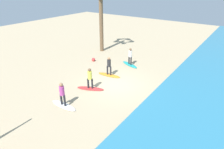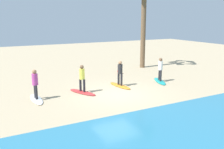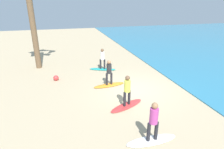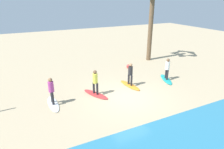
{
  "view_description": "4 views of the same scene",
  "coord_description": "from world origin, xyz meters",
  "px_view_note": "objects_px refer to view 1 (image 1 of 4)",
  "views": [
    {
      "loc": [
        11.5,
        7.79,
        7.48
      ],
      "look_at": [
        -0.01,
        -0.35,
        0.78
      ],
      "focal_mm": 31.44,
      "sensor_mm": 36.0,
      "label": 1
    },
    {
      "loc": [
        6.77,
        12.39,
        4.45
      ],
      "look_at": [
        0.38,
        0.16,
        1.27
      ],
      "focal_mm": 39.34,
      "sensor_mm": 36.0,
      "label": 2
    },
    {
      "loc": [
        9.76,
        -4.16,
        5.12
      ],
      "look_at": [
        -0.23,
        -1.41,
        1.08
      ],
      "focal_mm": 29.99,
      "sensor_mm": 36.0,
      "label": 3
    },
    {
      "loc": [
        5.78,
        9.64,
        5.97
      ],
      "look_at": [
        0.55,
        -1.13,
        1.25
      ],
      "focal_mm": 31.25,
      "sensor_mm": 36.0,
      "label": 4
    }
  ],
  "objects_px": {
    "surfer_white": "(62,93)",
    "surfer_red": "(90,77)",
    "surfboard_red": "(90,88)",
    "surfer_orange": "(109,65)",
    "surfboard_teal": "(130,65)",
    "surfer_teal": "(130,55)",
    "surfboard_white": "(64,105)",
    "beach_ball": "(93,60)",
    "surfboard_orange": "(109,75)"
  },
  "relations": [
    {
      "from": "surfer_teal",
      "to": "surfer_white",
      "type": "relative_size",
      "value": 1.0
    },
    {
      "from": "surfer_orange",
      "to": "surfboard_red",
      "type": "bearing_deg",
      "value": 4.84
    },
    {
      "from": "surfer_red",
      "to": "surfboard_orange",
      "type": "bearing_deg",
      "value": -175.16
    },
    {
      "from": "surfboard_red",
      "to": "surfer_white",
      "type": "bearing_deg",
      "value": -112.87
    },
    {
      "from": "surfer_teal",
      "to": "surfer_red",
      "type": "xyz_separation_m",
      "value": [
        5.88,
        -0.03,
        0.0
      ]
    },
    {
      "from": "surfer_white",
      "to": "surfer_red",
      "type": "bearing_deg",
      "value": -178.9
    },
    {
      "from": "surfer_red",
      "to": "surfer_white",
      "type": "height_order",
      "value": "same"
    },
    {
      "from": "surfer_white",
      "to": "beach_ball",
      "type": "relative_size",
      "value": 4.46
    },
    {
      "from": "surfboard_orange",
      "to": "surfer_orange",
      "type": "bearing_deg",
      "value": -0.0
    },
    {
      "from": "surfboard_red",
      "to": "surfboard_white",
      "type": "height_order",
      "value": "same"
    },
    {
      "from": "surfer_teal",
      "to": "beach_ball",
      "type": "relative_size",
      "value": 4.46
    },
    {
      "from": "surfboard_white",
      "to": "surfboard_red",
      "type": "bearing_deg",
      "value": 90.61
    },
    {
      "from": "surfboard_red",
      "to": "beach_ball",
      "type": "xyz_separation_m",
      "value": [
        -4.59,
        -3.58,
        0.14
      ]
    },
    {
      "from": "surfboard_teal",
      "to": "surfer_teal",
      "type": "bearing_deg",
      "value": 0.0
    },
    {
      "from": "surfer_teal",
      "to": "surfboard_white",
      "type": "xyz_separation_m",
      "value": [
        8.64,
        0.02,
        -0.99
      ]
    },
    {
      "from": "surfboard_teal",
      "to": "surfer_teal",
      "type": "distance_m",
      "value": 0.99
    },
    {
      "from": "surfer_teal",
      "to": "surfboard_orange",
      "type": "height_order",
      "value": "surfer_teal"
    },
    {
      "from": "surfboard_white",
      "to": "surfer_white",
      "type": "bearing_deg",
      "value": 89.51
    },
    {
      "from": "surfboard_orange",
      "to": "surfboard_red",
      "type": "xyz_separation_m",
      "value": [
        2.76,
        0.23,
        0.0
      ]
    },
    {
      "from": "surfboard_white",
      "to": "surfer_white",
      "type": "height_order",
      "value": "surfer_white"
    },
    {
      "from": "surfer_teal",
      "to": "beach_ball",
      "type": "xyz_separation_m",
      "value": [
        1.29,
        -3.62,
        -0.85
      ]
    },
    {
      "from": "beach_ball",
      "to": "surfboard_teal",
      "type": "bearing_deg",
      "value": 109.59
    },
    {
      "from": "surfboard_teal",
      "to": "surfboard_orange",
      "type": "xyz_separation_m",
      "value": [
        3.13,
        -0.27,
        0.0
      ]
    },
    {
      "from": "surfboard_orange",
      "to": "surfer_orange",
      "type": "height_order",
      "value": "surfer_orange"
    },
    {
      "from": "surfboard_red",
      "to": "surfboard_white",
      "type": "bearing_deg",
      "value": -112.87
    },
    {
      "from": "surfer_red",
      "to": "beach_ball",
      "type": "bearing_deg",
      "value": -142.07
    },
    {
      "from": "surfer_teal",
      "to": "beach_ball",
      "type": "bearing_deg",
      "value": -70.41
    },
    {
      "from": "surfer_white",
      "to": "surfer_orange",
      "type": "bearing_deg",
      "value": -177.03
    },
    {
      "from": "surfboard_red",
      "to": "surfer_red",
      "type": "relative_size",
      "value": 1.28
    },
    {
      "from": "surfboard_teal",
      "to": "surfer_orange",
      "type": "relative_size",
      "value": 1.28
    },
    {
      "from": "surfboard_orange",
      "to": "surfer_red",
      "type": "xyz_separation_m",
      "value": [
        2.76,
        0.23,
        0.99
      ]
    },
    {
      "from": "surfboard_orange",
      "to": "beach_ball",
      "type": "height_order",
      "value": "beach_ball"
    },
    {
      "from": "surfer_red",
      "to": "surfer_white",
      "type": "relative_size",
      "value": 1.0
    },
    {
      "from": "surfer_orange",
      "to": "surfer_red",
      "type": "relative_size",
      "value": 1.0
    },
    {
      "from": "surfer_orange",
      "to": "surfer_white",
      "type": "distance_m",
      "value": 5.52
    },
    {
      "from": "surfboard_teal",
      "to": "surfboard_white",
      "type": "distance_m",
      "value": 8.64
    },
    {
      "from": "surfer_orange",
      "to": "surfer_teal",
      "type": "bearing_deg",
      "value": 175.09
    },
    {
      "from": "surfboard_orange",
      "to": "beach_ball",
      "type": "distance_m",
      "value": 3.82
    },
    {
      "from": "surfer_orange",
      "to": "surfer_white",
      "type": "relative_size",
      "value": 1.0
    },
    {
      "from": "surfboard_orange",
      "to": "surfer_teal",
      "type": "bearing_deg",
      "value": 77.58
    },
    {
      "from": "surfboard_white",
      "to": "surfer_white",
      "type": "xyz_separation_m",
      "value": [
        -0.0,
        0.0,
        0.99
      ]
    },
    {
      "from": "beach_ball",
      "to": "surfer_red",
      "type": "bearing_deg",
      "value": 37.93
    },
    {
      "from": "surfboard_red",
      "to": "surfer_red",
      "type": "xyz_separation_m",
      "value": [
        0.0,
        0.0,
        0.99
      ]
    },
    {
      "from": "surfboard_teal",
      "to": "surfer_orange",
      "type": "bearing_deg",
      "value": -73.18
    },
    {
      "from": "surfboard_red",
      "to": "surfer_red",
      "type": "bearing_deg",
      "value": -0.0
    },
    {
      "from": "surfer_orange",
      "to": "beach_ball",
      "type": "height_order",
      "value": "surfer_orange"
    },
    {
      "from": "surfer_orange",
      "to": "beach_ball",
      "type": "distance_m",
      "value": 3.91
    },
    {
      "from": "surfboard_teal",
      "to": "surfer_red",
      "type": "height_order",
      "value": "surfer_red"
    },
    {
      "from": "surfboard_teal",
      "to": "surfboard_white",
      "type": "bearing_deg",
      "value": -68.15
    },
    {
      "from": "surfboard_teal",
      "to": "surfboard_orange",
      "type": "height_order",
      "value": "same"
    }
  ]
}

